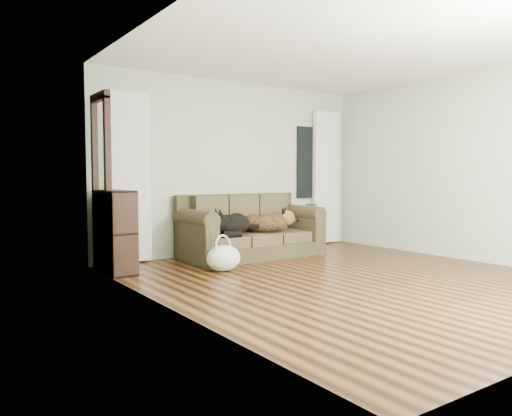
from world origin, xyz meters
TOP-DOWN VIEW (x-y plane):
  - floor at (0.00, 0.00)m, footprint 5.00×5.00m
  - ceiling at (0.00, 0.00)m, footprint 5.00×5.00m
  - wall_back at (0.00, 2.50)m, footprint 4.50×0.04m
  - wall_left at (-2.25, 0.00)m, footprint 0.04×5.00m
  - wall_right at (2.25, 0.00)m, footprint 0.04×5.00m
  - curtain_left at (-1.70, 2.42)m, footprint 0.55×0.08m
  - curtain_right at (1.80, 2.42)m, footprint 0.55×0.08m
  - window_pane at (1.45, 2.47)m, footprint 0.50×0.03m
  - door_casing at (-2.20, 2.05)m, footprint 0.07×0.60m
  - sofa at (-0.05, 1.97)m, footprint 2.03×0.88m
  - dog_black_lab at (-0.51, 1.89)m, footprint 0.79×0.63m
  - dog_shepherd at (0.19, 1.93)m, footprint 0.81×0.75m
  - tv_remote at (0.95, 1.81)m, footprint 0.10×0.20m
  - tote_bag at (-0.97, 1.24)m, footprint 0.46×0.36m
  - bookshelf at (-2.09, 1.93)m, footprint 0.30×0.80m

SIDE VIEW (x-z plane):
  - floor at x=0.00m, z-range 0.00..0.00m
  - tote_bag at x=-0.97m, z-range 0.00..0.32m
  - sofa at x=-0.05m, z-range 0.03..0.87m
  - dog_black_lab at x=-0.51m, z-range 0.33..0.63m
  - dog_shepherd at x=0.19m, z-range 0.34..0.64m
  - bookshelf at x=-2.09m, z-range 0.00..1.00m
  - tv_remote at x=0.95m, z-range 0.72..0.74m
  - door_casing at x=-2.20m, z-range 0.00..2.10m
  - curtain_left at x=-1.70m, z-range 0.02..2.27m
  - curtain_right at x=1.80m, z-range 0.02..2.27m
  - wall_back at x=0.00m, z-range 0.00..2.60m
  - wall_left at x=-2.25m, z-range 0.00..2.60m
  - wall_right at x=2.25m, z-range 0.00..2.60m
  - window_pane at x=1.45m, z-range 0.80..2.00m
  - ceiling at x=0.00m, z-range 2.60..2.60m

